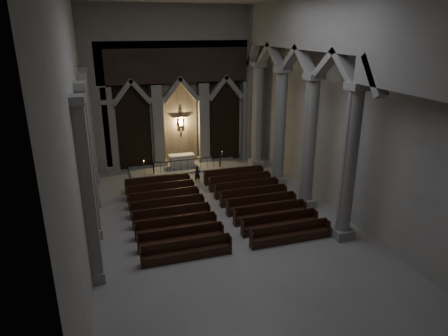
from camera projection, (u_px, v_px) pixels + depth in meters
name	position (u px, v px, depth m)	size (l,w,h in m)	color
room	(228.00, 89.00, 19.10)	(24.00, 24.10, 12.00)	#9B9893
sanctuary_wall	(180.00, 81.00, 29.80)	(14.00, 0.77, 12.00)	gray
right_arcade	(316.00, 77.00, 21.79)	(1.00, 24.00, 12.00)	gray
left_pilasters	(89.00, 154.00, 21.56)	(0.60, 13.00, 8.03)	gray
sanctuary_step	(185.00, 167.00, 31.14)	(8.50, 2.60, 0.15)	gray
altar	(182.00, 161.00, 30.91)	(1.93, 0.77, 0.98)	beige
altar_rail	(187.00, 163.00, 30.15)	(5.21, 0.09, 1.02)	black
candle_stand_left	(144.00, 173.00, 29.09)	(0.22, 0.22, 1.32)	#A77F33
candle_stand_right	(222.00, 164.00, 30.76)	(0.25, 0.25, 1.49)	#A77F33
pews	(215.00, 208.00, 23.63)	(9.74, 9.36, 0.97)	black
worshipper	(197.00, 174.00, 28.14)	(0.43, 0.28, 1.18)	black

